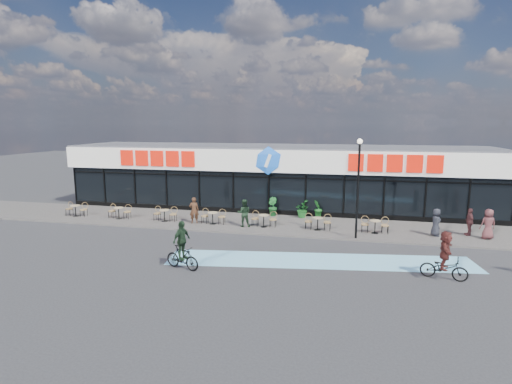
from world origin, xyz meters
TOP-DOWN VIEW (x-y plane):
  - ground at (0.00, 0.00)m, footprint 120.00×120.00m
  - sidewalk at (0.00, 4.50)m, footprint 44.00×5.00m
  - bike_lane at (4.00, -1.50)m, footprint 14.17×4.13m
  - building at (-0.00, 9.93)m, footprint 30.60×6.57m
  - lamp_post at (5.70, 2.30)m, footprint 0.28×0.28m
  - bistro_set_0 at (-12.53, 3.64)m, footprint 1.54×0.62m
  - bistro_set_1 at (-9.31, 3.64)m, footprint 1.54×0.62m
  - bistro_set_2 at (-6.09, 3.64)m, footprint 1.54×0.62m
  - bistro_set_3 at (-2.87, 3.64)m, footprint 1.54×0.62m
  - bistro_set_4 at (0.35, 3.64)m, footprint 1.54×0.62m
  - bistro_set_5 at (3.56, 3.64)m, footprint 1.54×0.62m
  - bistro_set_6 at (6.78, 3.64)m, footprint 1.54×0.62m
  - potted_plant_left at (0.33, 6.58)m, footprint 0.87×0.88m
  - potted_plant_mid at (3.37, 6.72)m, footprint 0.58×0.69m
  - potted_plant_right at (2.31, 6.52)m, footprint 1.08×1.18m
  - patron_left at (-4.06, 3.49)m, footprint 0.70×0.57m
  - patron_right at (-0.83, 3.37)m, footprint 0.92×0.77m
  - pedestrian_a at (11.85, 4.27)m, footprint 0.44×0.93m
  - pedestrian_b at (10.01, 3.71)m, footprint 0.51×0.77m
  - pedestrian_c at (12.61, 3.69)m, footprint 0.90×0.69m
  - cyclist_a at (9.05, -2.62)m, footprint 1.90×1.53m
  - cyclist_c at (-1.75, -3.87)m, footprint 1.81×1.08m

SIDE VIEW (x-z plane):
  - ground at x=0.00m, z-range 0.00..0.00m
  - bike_lane at x=4.00m, z-range 0.00..0.01m
  - sidewalk at x=0.00m, z-range 0.00..0.10m
  - bistro_set_0 at x=-12.53m, z-range 0.11..1.01m
  - bistro_set_1 at x=-9.31m, z-range 0.11..1.01m
  - bistro_set_2 at x=-6.09m, z-range 0.11..1.01m
  - bistro_set_3 at x=-2.87m, z-range 0.11..1.01m
  - bistro_set_4 at x=0.35m, z-range 0.11..1.01m
  - bistro_set_5 at x=3.56m, z-range 0.11..1.01m
  - bistro_set_6 at x=6.78m, z-range 0.11..1.01m
  - potted_plant_right at x=2.31m, z-range 0.10..1.20m
  - potted_plant_mid at x=3.37m, z-range 0.10..1.27m
  - potted_plant_left at x=0.33m, z-range 0.10..1.35m
  - cyclist_a at x=9.05m, z-range -0.16..1.86m
  - cyclist_c at x=-1.75m, z-range -0.21..1.95m
  - pedestrian_a at x=11.85m, z-range 0.10..1.64m
  - pedestrian_b at x=10.01m, z-range 0.10..1.64m
  - patron_left at x=-4.06m, z-range 0.10..1.75m
  - pedestrian_c at x=12.61m, z-range 0.10..1.75m
  - patron_right at x=-0.83m, z-range 0.10..1.77m
  - building at x=0.00m, z-range -0.04..4.71m
  - lamp_post at x=5.70m, z-range 0.59..5.95m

